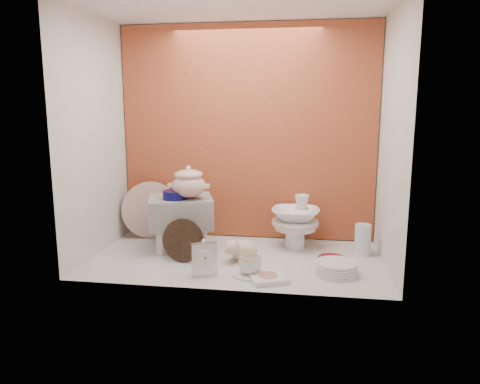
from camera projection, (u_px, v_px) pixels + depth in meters
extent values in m
plane|color=silver|center=(236.00, 258.00, 2.81)|extent=(1.80, 1.80, 0.00)
cube|color=#A34E28|center=(247.00, 133.00, 3.15)|extent=(1.80, 0.06, 1.50)
cube|color=silver|center=(94.00, 137.00, 2.80)|extent=(0.06, 1.00, 1.50)
cube|color=silver|center=(393.00, 140.00, 2.54)|extent=(0.06, 1.00, 1.50)
cube|color=white|center=(236.00, 5.00, 2.53)|extent=(1.80, 1.00, 0.06)
cylinder|color=#0C0A50|center=(174.00, 195.00, 2.87)|extent=(0.16, 0.16, 0.06)
imported|color=silver|center=(167.00, 224.00, 3.20)|extent=(0.26, 0.26, 0.22)
cube|color=silver|center=(204.00, 258.00, 2.50)|extent=(0.15, 0.10, 0.21)
ellipsoid|color=beige|center=(243.00, 250.00, 2.76)|extent=(0.28, 0.24, 0.14)
cylinder|color=white|center=(250.00, 274.00, 2.52)|extent=(0.25, 0.25, 0.01)
imported|color=white|center=(250.00, 265.00, 2.50)|extent=(0.16, 0.16, 0.10)
cube|color=white|center=(268.00, 278.00, 2.45)|extent=(0.25, 0.25, 0.03)
cylinder|color=white|center=(336.00, 268.00, 2.53)|extent=(0.28, 0.28, 0.07)
imported|color=silver|center=(332.00, 262.00, 2.66)|extent=(0.18, 0.18, 0.05)
cylinder|color=silver|center=(362.00, 240.00, 2.86)|extent=(0.12, 0.12, 0.20)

